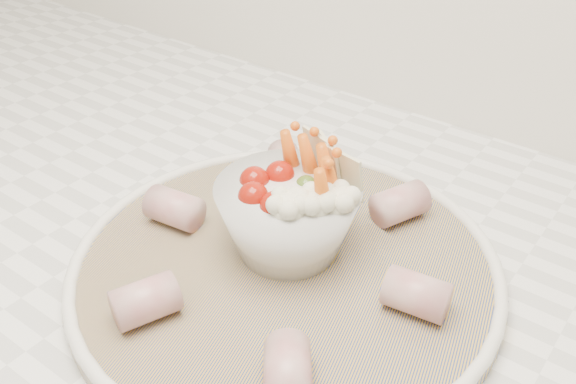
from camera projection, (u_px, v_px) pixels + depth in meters
The scene contains 3 objects.
serving_platter at pixel (285, 266), 0.59m from camera, with size 0.47×0.47×0.02m.
veggie_bowl at pixel (291, 213), 0.58m from camera, with size 0.13×0.13×0.11m.
cured_meat_rolls at pixel (285, 248), 0.57m from camera, with size 0.30×0.30×0.04m.
Camera 1 is at (0.32, 1.03, 1.32)m, focal length 40.00 mm.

